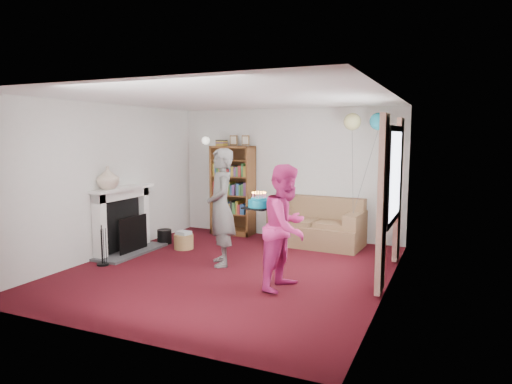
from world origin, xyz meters
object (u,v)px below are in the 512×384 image
at_px(sofa, 318,227).
at_px(birthday_cake, 259,204).
at_px(bookcase, 233,191).
at_px(person_striped, 221,207).
at_px(person_magenta, 286,227).

height_order(sofa, birthday_cake, birthday_cake).
relative_size(bookcase, birthday_cake, 5.77).
xyz_separation_m(bookcase, sofa, (1.84, -0.23, -0.55)).
distance_m(person_striped, birthday_cake, 1.04).
bearing_deg(person_magenta, birthday_cake, 87.39).
bearing_deg(bookcase, sofa, -7.22).
distance_m(sofa, birthday_cake, 2.53).
distance_m(person_striped, person_magenta, 1.44).
relative_size(bookcase, person_magenta, 1.23).
distance_m(bookcase, person_magenta, 3.46).
bearing_deg(sofa, bookcase, 176.34).
xyz_separation_m(person_striped, person_magenta, (1.29, -0.63, -0.09)).
height_order(sofa, person_striped, person_striped).
xyz_separation_m(person_magenta, birthday_cake, (-0.42, 0.08, 0.27)).
xyz_separation_m(bookcase, birthday_cake, (1.71, -2.65, 0.20)).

